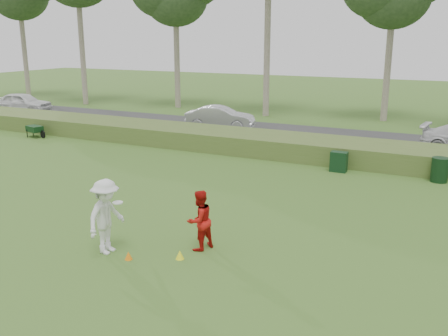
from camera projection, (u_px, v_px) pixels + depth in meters
The scene contains 12 objects.
ground at pixel (159, 248), 13.53m from camera, with size 120.00×120.00×0.00m, color #355F1F.
reed_strip at pixel (298, 147), 23.82m from camera, with size 80.00×3.00×0.90m, color #455F26.
park_road at pixel (325, 137), 28.27m from camera, with size 80.00×6.00×0.06m, color #2D2D2D.
player_white at pixel (106, 217), 13.02m from camera, with size 0.92×1.31×2.01m.
player_red at pixel (200, 220), 13.27m from camera, with size 0.80×0.62×1.65m, color red.
cone_orange at pixel (128, 256), 12.81m from camera, with size 0.20×0.20×0.22m, color orange.
cone_yellow at pixel (180, 255), 12.84m from camera, with size 0.22×0.22×0.24m, color #FFF91A.
utility_cabinet at pixel (339, 162), 21.07m from camera, with size 0.69×0.43×0.86m, color black.
trash_bin at pixel (440, 170), 19.58m from camera, with size 0.65×0.65×0.97m, color black.
wheelbarrow at pixel (35, 129), 28.25m from camera, with size 1.37×0.84×0.65m.
car_left at pixel (23, 102), 37.15m from camera, with size 1.72×4.29×1.46m, color white.
car_mid at pixel (220, 117), 30.53m from camera, with size 1.46×4.19×1.38m, color silver.
Camera 1 is at (7.12, -10.45, 5.57)m, focal length 40.00 mm.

